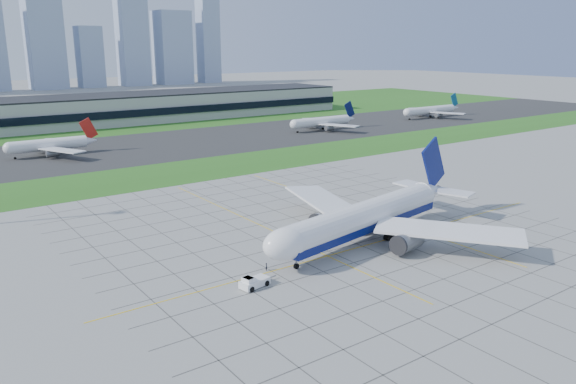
# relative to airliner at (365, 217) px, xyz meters

# --- Properties ---
(ground) EXTENTS (1400.00, 1400.00, 0.00)m
(ground) POSITION_rel_airliner_xyz_m (-2.66, -0.21, -5.57)
(ground) COLOR gray
(ground) RESTS_ON ground
(grass_median) EXTENTS (700.00, 35.00, 0.04)m
(grass_median) POSITION_rel_airliner_xyz_m (-2.66, 89.79, -5.55)
(grass_median) COLOR #29601B
(grass_median) RESTS_ON ground
(asphalt_taxiway) EXTENTS (700.00, 75.00, 0.04)m
(asphalt_taxiway) POSITION_rel_airliner_xyz_m (-2.66, 144.79, -5.54)
(asphalt_taxiway) COLOR #383838
(asphalt_taxiway) RESTS_ON ground
(grass_far) EXTENTS (700.00, 145.00, 0.04)m
(grass_far) POSITION_rel_airliner_xyz_m (-2.66, 254.79, -5.55)
(grass_far) COLOR #29601B
(grass_far) RESTS_ON ground
(apron_markings) EXTENTS (120.00, 130.00, 0.03)m
(apron_markings) POSITION_rel_airliner_xyz_m (-2.24, 10.88, -5.55)
(apron_markings) COLOR #474744
(apron_markings) RESTS_ON ground
(terminal) EXTENTS (260.00, 43.00, 15.80)m
(terminal) POSITION_rel_airliner_xyz_m (37.34, 229.66, 2.33)
(terminal) COLOR #B7B7B2
(terminal) RESTS_ON ground
(airliner) EXTENTS (64.23, 64.52, 20.37)m
(airliner) POSITION_rel_airliner_xyz_m (0.00, 0.00, 0.00)
(airliner) COLOR white
(airliner) RESTS_ON ground
(pushback_tug) EXTENTS (8.32, 3.69, 2.28)m
(pushback_tug) POSITION_rel_airliner_xyz_m (-33.57, -6.41, -4.55)
(pushback_tug) COLOR white
(pushback_tug) RESTS_ON ground
(crew_near) EXTENTS (0.54, 0.67, 1.61)m
(crew_near) POSITION_rel_airliner_xyz_m (-27.33, -1.33, -4.77)
(crew_near) COLOR black
(crew_near) RESTS_ON ground
(crew_far) EXTENTS (1.15, 1.08, 1.87)m
(crew_far) POSITION_rel_airliner_xyz_m (26.64, -14.29, -4.64)
(crew_far) COLOR black
(crew_far) RESTS_ON ground
(distant_jet_1) EXTENTS (34.06, 42.66, 14.08)m
(distant_jet_1) POSITION_rel_airliner_xyz_m (-31.18, 147.32, -1.09)
(distant_jet_1) COLOR white
(distant_jet_1) RESTS_ON ground
(distant_jet_2) EXTENTS (40.26, 42.66, 14.08)m
(distant_jet_2) POSITION_rel_airliner_xyz_m (100.24, 137.71, -1.08)
(distant_jet_2) COLOR white
(distant_jet_2) RESTS_ON ground
(distant_jet_3) EXTENTS (46.25, 42.66, 14.08)m
(distant_jet_3) POSITION_rel_airliner_xyz_m (187.01, 139.91, -1.08)
(distant_jet_3) COLOR white
(distant_jet_3) RESTS_ON ground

